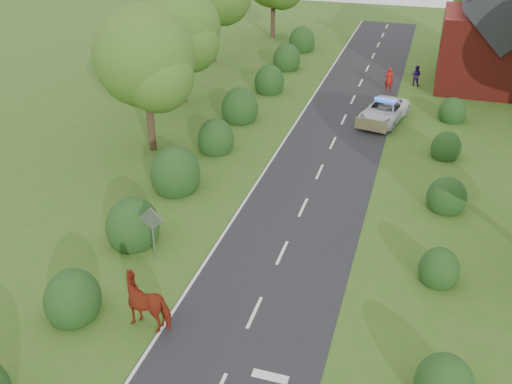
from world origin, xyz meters
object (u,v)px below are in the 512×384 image
(police_van, at_px, (384,111))
(pedestrian_red, at_px, (389,79))
(pedestrian_purple, at_px, (416,75))
(cow, at_px, (150,304))
(road_sign, at_px, (152,226))

(police_van, distance_m, pedestrian_red, 6.21)
(pedestrian_red, relative_size, pedestrian_purple, 1.17)
(cow, relative_size, police_van, 0.43)
(road_sign, bearing_deg, pedestrian_red, 73.73)
(police_van, height_order, pedestrian_purple, pedestrian_purple)
(cow, relative_size, pedestrian_purple, 1.46)
(road_sign, bearing_deg, cow, -66.16)
(road_sign, xyz_separation_m, police_van, (7.50, 18.47, -0.96))
(pedestrian_purple, bearing_deg, cow, 86.44)
(cow, relative_size, pedestrian_red, 1.25)
(police_van, bearing_deg, pedestrian_purple, 91.39)
(cow, height_order, police_van, cow)
(police_van, xyz_separation_m, pedestrian_purple, (1.56, 8.21, 0.10))
(cow, xyz_separation_m, police_van, (5.94, 22.00, -0.13))
(cow, bearing_deg, pedestrian_red, 170.76)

